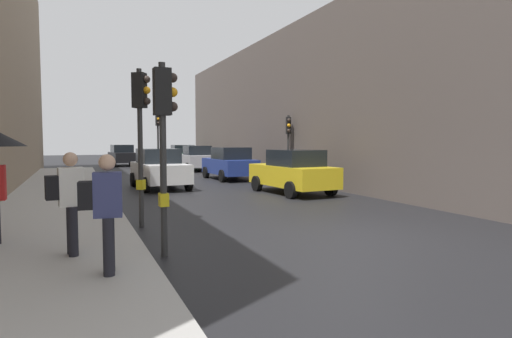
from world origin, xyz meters
TOP-DOWN VIEW (x-y plane):
  - ground_plane at (0.00, 0.00)m, footprint 120.00×120.00m
  - sidewalk_kerb at (-6.23, 6.00)m, footprint 3.42×40.00m
  - building_facade_right at (10.51, 13.05)m, footprint 12.00×34.92m
  - traffic_light_far_median at (-0.82, 19.57)m, footprint 0.25×0.43m
  - traffic_light_near_right at (-4.19, 2.79)m, footprint 0.44×0.38m
  - traffic_light_mid_street at (4.21, 11.38)m, footprint 0.33×0.45m
  - traffic_light_near_left at (-4.19, -0.13)m, footprint 0.43×0.25m
  - car_white_compact at (-2.23, 11.39)m, footprint 2.23×4.30m
  - car_green_estate at (2.42, 26.96)m, footprint 2.17×4.28m
  - car_blue_van at (2.08, 14.22)m, footprint 2.13×4.26m
  - car_dark_suv at (-1.98, 30.01)m, footprint 2.26×4.32m
  - car_yellow_taxi at (2.36, 7.34)m, footprint 2.28×4.33m
  - car_silver_hatchback at (2.21, 21.67)m, footprint 2.11×4.24m
  - pedestrian_with_grey_backpack at (-5.31, -1.36)m, footprint 0.63×0.36m
  - pedestrian_with_black_backpack at (-5.81, -0.01)m, footprint 0.63×0.37m

SIDE VIEW (x-z plane):
  - ground_plane at x=0.00m, z-range 0.00..0.00m
  - sidewalk_kerb at x=-6.23m, z-range 0.00..0.16m
  - car_white_compact at x=-2.23m, z-range 0.00..1.76m
  - car_green_estate at x=2.42m, z-range 0.00..1.76m
  - car_blue_van at x=2.08m, z-range 0.00..1.76m
  - car_dark_suv at x=-1.98m, z-range 0.00..1.76m
  - car_yellow_taxi at x=2.36m, z-range 0.00..1.76m
  - car_silver_hatchback at x=2.21m, z-range 0.00..1.76m
  - pedestrian_with_grey_backpack at x=-5.31m, z-range 0.28..2.05m
  - pedestrian_with_black_backpack at x=-5.81m, z-range 0.28..2.05m
  - traffic_light_mid_street at x=4.21m, z-range 0.65..4.04m
  - traffic_light_near_left at x=-4.19m, z-range 0.67..4.19m
  - traffic_light_near_right at x=-4.19m, z-range 0.73..4.58m
  - traffic_light_far_median at x=-0.82m, z-range 0.75..4.75m
  - building_facade_right at x=10.51m, z-range 0.00..8.00m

